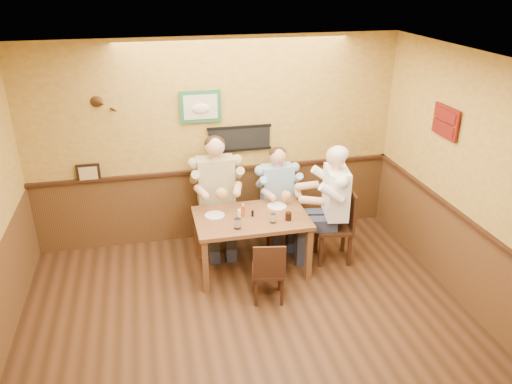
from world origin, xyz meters
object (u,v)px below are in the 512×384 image
salt_shaker (239,213)px  dining_table (251,223)px  chair_near_side (268,269)px  cola_tumbler (288,216)px  chair_back_right (276,212)px  diner_blue_polo (277,200)px  pepper_shaker (253,213)px  diner_tan_shirt (216,199)px  hot_sauce_bottle (243,211)px  chair_right_end (334,226)px  diner_white_elder (335,211)px  chair_back_left (217,213)px  water_glass_left (237,224)px  water_glass_mid (273,218)px

salt_shaker → dining_table: bearing=-9.3°
chair_near_side → cola_tumbler: 0.73m
chair_back_right → cola_tumbler: size_ratio=8.56×
chair_near_side → diner_blue_polo: 1.43m
chair_near_side → pepper_shaker: bearing=-76.7°
pepper_shaker → diner_tan_shirt: bearing=117.4°
hot_sauce_bottle → chair_right_end: bearing=-1.9°
hot_sauce_bottle → cola_tumbler: bearing=-22.8°
diner_white_elder → hot_sauce_bottle: 1.20m
chair_back_left → chair_back_right: 0.84m
water_glass_left → cola_tumbler: size_ratio=1.26×
diner_tan_shirt → water_glass_mid: size_ratio=12.66×
dining_table → chair_right_end: 1.11m
hot_sauce_bottle → pepper_shaker: 0.12m
chair_right_end → water_glass_mid: (-0.87, -0.20, 0.31)m
dining_table → chair_near_side: (0.05, -0.67, -0.26)m
chair_near_side → water_glass_left: bearing=-45.5°
diner_tan_shirt → diner_blue_polo: (0.84, -0.02, -0.10)m
salt_shaker → chair_near_side: bearing=-73.9°
chair_back_left → chair_near_side: (0.39, -1.35, -0.11)m
chair_back_right → cola_tumbler: chair_back_right is taller
diner_tan_shirt → diner_blue_polo: bearing=-0.9°
chair_back_right → diner_blue_polo: (0.00, 0.00, 0.19)m
chair_back_left → salt_shaker: bearing=-73.8°
chair_back_right → diner_white_elder: 0.94m
diner_blue_polo → pepper_shaker: diner_blue_polo is taller
chair_right_end → water_glass_mid: 0.95m
chair_right_end → chair_near_side: 1.24m
diner_tan_shirt → pepper_shaker: size_ratio=18.12×
diner_blue_polo → salt_shaker: diner_blue_polo is taller
chair_back_left → chair_right_end: size_ratio=1.01×
diner_tan_shirt → diner_white_elder: diner_tan_shirt is taller
diner_blue_polo → diner_white_elder: (0.59, -0.68, 0.09)m
chair_back_right → diner_white_elder: size_ratio=0.61×
water_glass_mid → diner_blue_polo: bearing=72.1°
diner_tan_shirt → hot_sauce_bottle: 0.70m
chair_near_side → water_glass_mid: water_glass_mid is taller
chair_right_end → chair_back_left: bearing=-106.1°
chair_back_left → water_glass_mid: 1.09m
chair_back_left → hot_sauce_bottle: bearing=-69.7°
chair_right_end → cola_tumbler: (-0.68, -0.18, 0.30)m
water_glass_left → water_glass_mid: (0.45, 0.05, -0.01)m
diner_tan_shirt → water_glass_left: size_ratio=11.22×
chair_back_right → diner_white_elder: bearing=-50.2°
water_glass_left → pepper_shaker: 0.36m
salt_shaker → pepper_shaker: 0.17m
chair_right_end → water_glass_left: (-1.32, -0.25, 0.32)m
diner_tan_shirt → diner_blue_polo: diner_tan_shirt is taller
pepper_shaker → chair_back_right: bearing=53.5°
chair_back_right → hot_sauce_bottle: (-0.60, -0.64, 0.39)m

